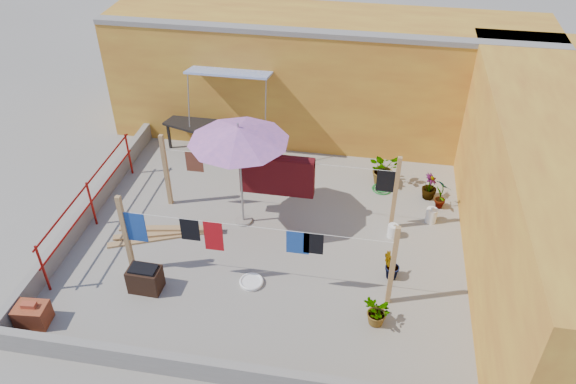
% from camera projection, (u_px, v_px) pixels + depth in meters
% --- Properties ---
extents(ground, '(80.00, 80.00, 0.00)m').
position_uv_depth(ground, '(271.00, 238.00, 11.91)').
color(ground, '#9E998E').
rests_on(ground, ground).
extents(wall_back, '(11.00, 3.27, 3.21)m').
position_uv_depth(wall_back, '(324.00, 77.00, 14.62)').
color(wall_back, gold).
rests_on(wall_back, ground).
extents(wall_right, '(2.40, 9.00, 3.20)m').
position_uv_depth(wall_right, '(548.00, 204.00, 10.24)').
color(wall_right, gold).
rests_on(wall_right, ground).
extents(parapet_front, '(8.30, 0.16, 0.44)m').
position_uv_depth(parapet_front, '(226.00, 372.00, 8.94)').
color(parapet_front, gray).
rests_on(parapet_front, ground).
extents(parapet_left, '(0.16, 7.30, 0.44)m').
position_uv_depth(parapet_left, '(89.00, 209.00, 12.35)').
color(parapet_left, gray).
rests_on(parapet_left, ground).
extents(red_railing, '(0.05, 4.20, 1.10)m').
position_uv_depth(red_railing, '(90.00, 197.00, 11.86)').
color(red_railing, maroon).
rests_on(red_railing, ground).
extents(clothesline_rig, '(5.09, 2.35, 1.80)m').
position_uv_depth(clothesline_rig, '(273.00, 184.00, 11.71)').
color(clothesline_rig, tan).
rests_on(clothesline_rig, ground).
extents(patio_umbrella, '(2.17, 2.17, 2.46)m').
position_uv_depth(patio_umbrella, '(238.00, 135.00, 11.04)').
color(patio_umbrella, gray).
rests_on(patio_umbrella, ground).
extents(outdoor_table, '(1.79, 1.25, 0.76)m').
position_uv_depth(outdoor_table, '(198.00, 126.00, 14.40)').
color(outdoor_table, black).
rests_on(outdoor_table, ground).
extents(brick_stack, '(0.60, 0.46, 0.49)m').
position_uv_depth(brick_stack, '(32.00, 314.00, 9.92)').
color(brick_stack, '#A94427').
rests_on(brick_stack, ground).
extents(lumber_pile, '(2.27, 1.03, 0.14)m').
position_uv_depth(lumber_pile, '(165.00, 233.00, 11.93)').
color(lumber_pile, tan).
rests_on(lumber_pile, ground).
extents(brazier, '(0.61, 0.42, 0.54)m').
position_uv_depth(brazier, '(145.00, 279.00, 10.56)').
color(brazier, black).
rests_on(brazier, ground).
extents(white_basin, '(0.47, 0.47, 0.08)m').
position_uv_depth(white_basin, '(251.00, 282.00, 10.80)').
color(white_basin, white).
rests_on(white_basin, ground).
extents(water_jug_a, '(0.24, 0.24, 0.38)m').
position_uv_depth(water_jug_a, '(431.00, 215.00, 12.26)').
color(water_jug_a, white).
rests_on(water_jug_a, ground).
extents(water_jug_b, '(0.22, 0.22, 0.35)m').
position_uv_depth(water_jug_b, '(393.00, 231.00, 11.86)').
color(water_jug_b, white).
rests_on(water_jug_b, ground).
extents(green_hose, '(0.48, 0.48, 0.07)m').
position_uv_depth(green_hose, '(382.00, 188.00, 13.31)').
color(green_hose, '#197429').
rests_on(green_hose, ground).
extents(plant_back_a, '(0.98, 0.97, 0.82)m').
position_uv_depth(plant_back_a, '(384.00, 169.00, 13.30)').
color(plant_back_a, '#215418').
rests_on(plant_back_a, ground).
extents(plant_back_b, '(0.45, 0.45, 0.63)m').
position_uv_depth(plant_back_b, '(429.00, 187.00, 12.88)').
color(plant_back_b, '#215418').
rests_on(plant_back_b, ground).
extents(plant_right_a, '(0.47, 0.49, 0.77)m').
position_uv_depth(plant_right_a, '(442.00, 194.00, 12.53)').
color(plant_right_a, '#215418').
rests_on(plant_right_a, ground).
extents(plant_right_b, '(0.45, 0.43, 0.63)m').
position_uv_depth(plant_right_b, '(391.00, 266.00, 10.76)').
color(plant_right_b, '#215418').
rests_on(plant_right_b, ground).
extents(plant_right_c, '(0.62, 0.66, 0.59)m').
position_uv_depth(plant_right_c, '(378.00, 313.00, 9.85)').
color(plant_right_c, '#215418').
rests_on(plant_right_c, ground).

